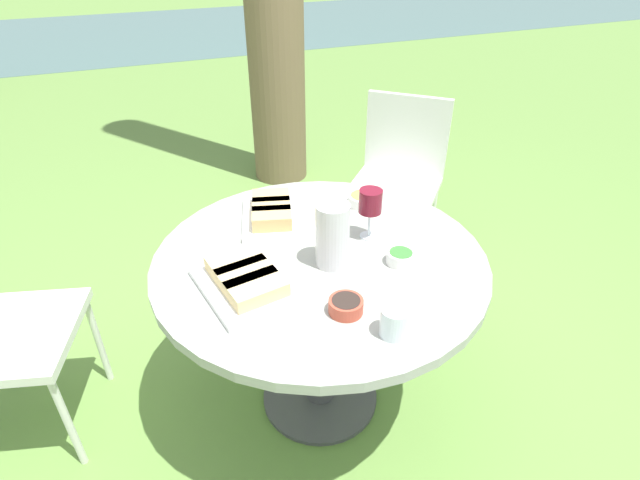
% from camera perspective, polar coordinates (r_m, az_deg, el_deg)
% --- Properties ---
extents(ground_plane, '(40.00, 40.00, 0.00)m').
position_cam_1_polar(ground_plane, '(2.14, 0.00, -17.45)').
color(ground_plane, '#668E42').
extents(river_strip, '(40.00, 4.63, 0.01)m').
position_cam_1_polar(river_strip, '(9.66, -20.50, 21.28)').
color(river_strip, '#4C706B').
rests_on(river_strip, ground_plane).
extents(dining_table, '(1.11, 1.11, 0.70)m').
position_cam_1_polar(dining_table, '(1.72, 0.00, -4.87)').
color(dining_table, '#4C4C51').
rests_on(dining_table, ground_plane).
extents(chair_far_back, '(0.61, 0.61, 0.89)m').
position_cam_1_polar(chair_far_back, '(2.70, 9.01, 7.99)').
color(chair_far_back, silver).
rests_on(chair_far_back, ground_plane).
extents(water_pitcher, '(0.12, 0.11, 0.21)m').
position_cam_1_polar(water_pitcher, '(1.56, 1.44, 0.58)').
color(water_pitcher, silver).
rests_on(water_pitcher, dining_table).
extents(wine_glass, '(0.08, 0.08, 0.18)m').
position_cam_1_polar(wine_glass, '(1.69, 5.78, 4.24)').
color(wine_glass, silver).
rests_on(wine_glass, dining_table).
extents(platter_bread_main, '(0.29, 0.35, 0.07)m').
position_cam_1_polar(platter_bread_main, '(1.84, -5.55, 3.16)').
color(platter_bread_main, white).
rests_on(platter_bread_main, dining_table).
extents(platter_charcuterie, '(0.30, 0.36, 0.06)m').
position_cam_1_polar(platter_charcuterie, '(1.52, -8.41, -4.50)').
color(platter_charcuterie, white).
rests_on(platter_charcuterie, dining_table).
extents(bowl_fries, '(0.12, 0.12, 0.04)m').
position_cam_1_polar(bowl_fries, '(1.95, 4.98, 4.67)').
color(bowl_fries, white).
rests_on(bowl_fries, dining_table).
extents(bowl_salad, '(0.09, 0.09, 0.04)m').
position_cam_1_polar(bowl_salad, '(1.63, 9.19, -1.91)').
color(bowl_salad, white).
rests_on(bowl_salad, dining_table).
extents(bowl_olives, '(0.10, 0.10, 0.04)m').
position_cam_1_polar(bowl_olives, '(1.42, 2.98, -7.45)').
color(bowl_olives, '#B74733').
rests_on(bowl_olives, dining_table).
extents(cup_water_near, '(0.06, 0.06, 0.09)m').
position_cam_1_polar(cup_water_near, '(1.72, 1.33, 1.38)').
color(cup_water_near, silver).
rests_on(cup_water_near, dining_table).
extents(cup_water_far, '(0.08, 0.08, 0.09)m').
position_cam_1_polar(cup_water_far, '(1.35, 8.50, -9.22)').
color(cup_water_far, silver).
rests_on(cup_water_far, dining_table).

